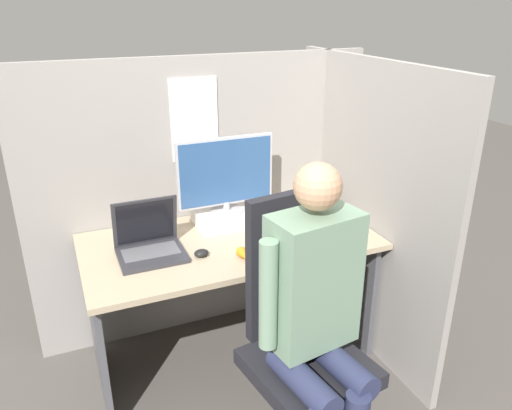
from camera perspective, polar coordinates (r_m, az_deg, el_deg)
ground_plane at (r=2.69m, az=0.24°, el=-21.22°), size 12.00×12.00×0.00m
cubicle_panel_back at (r=2.87m, az=-5.82°, el=0.76°), size 1.97×0.05×1.60m
cubicle_panel_right at (r=2.80m, az=12.29°, el=-0.36°), size 0.04×1.39×1.60m
desk at (r=2.64m, az=-2.96°, el=-7.34°), size 1.47×0.75×0.72m
paper_box at (r=2.72m, az=-3.35°, el=-1.43°), size 0.34×0.25×0.07m
monitor at (r=2.64m, az=-3.49°, el=3.50°), size 0.53×0.18×0.41m
laptop at (r=2.44m, az=-12.06°, el=-4.44°), size 0.31×0.26×0.27m
mouse at (r=2.40m, az=-6.26°, el=-5.49°), size 0.07×0.05×0.04m
stapler at (r=2.89m, az=8.02°, el=-0.39°), size 0.04×0.16×0.05m
carrot_toy at (r=2.35m, az=-1.35°, el=-5.80°), size 0.05×0.12×0.05m
office_chair at (r=2.20m, az=5.11°, el=-13.66°), size 0.54×0.58×1.13m
person at (r=1.95m, az=7.05°, el=-11.82°), size 0.48×0.49×1.33m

